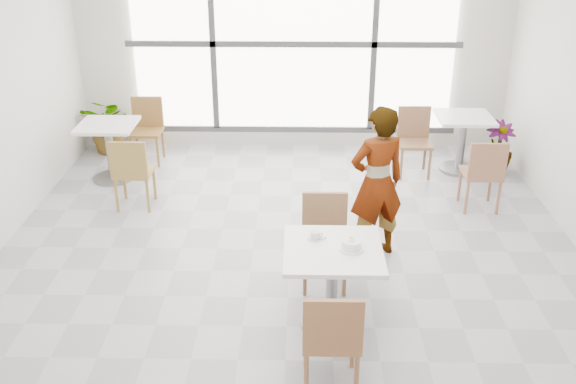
{
  "coord_description": "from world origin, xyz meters",
  "views": [
    {
      "loc": [
        0.1,
        -5.36,
        3.34
      ],
      "look_at": [
        0.0,
        -0.3,
        1.0
      ],
      "focal_mm": 40.07,
      "sensor_mm": 36.0,
      "label": 1
    }
  ],
  "objects_px": {
    "oatmeal_bowl": "(351,244)",
    "bg_table_left": "(109,144)",
    "plant_right": "(498,148)",
    "bg_chair_left_near": "(132,169)",
    "plant_left": "(110,125)",
    "person": "(377,183)",
    "bg_table_right": "(462,135)",
    "chair_far": "(325,234)",
    "bg_chair_right_far": "(414,136)",
    "bg_chair_right_near": "(484,171)",
    "main_table": "(332,272)",
    "bg_chair_left_far": "(147,125)",
    "chair_near": "(332,335)",
    "coffee_cup": "(315,236)"
  },
  "relations": [
    {
      "from": "bg_chair_right_near",
      "to": "plant_left",
      "type": "bearing_deg",
      "value": -20.69
    },
    {
      "from": "bg_chair_left_near",
      "to": "plant_left",
      "type": "bearing_deg",
      "value": -67.29
    },
    {
      "from": "person",
      "to": "plant_right",
      "type": "height_order",
      "value": "person"
    },
    {
      "from": "bg_chair_left_near",
      "to": "bg_chair_right_far",
      "type": "distance_m",
      "value": 3.6
    },
    {
      "from": "person",
      "to": "bg_chair_right_near",
      "type": "bearing_deg",
      "value": -162.9
    },
    {
      "from": "bg_chair_right_near",
      "to": "plant_left",
      "type": "distance_m",
      "value": 5.11
    },
    {
      "from": "bg_chair_right_far",
      "to": "plant_right",
      "type": "distance_m",
      "value": 1.11
    },
    {
      "from": "coffee_cup",
      "to": "bg_chair_right_near",
      "type": "distance_m",
      "value": 2.87
    },
    {
      "from": "main_table",
      "to": "bg_chair_left_near",
      "type": "relative_size",
      "value": 0.92
    },
    {
      "from": "coffee_cup",
      "to": "plant_right",
      "type": "relative_size",
      "value": 0.23
    },
    {
      "from": "coffee_cup",
      "to": "bg_chair_right_near",
      "type": "xyz_separation_m",
      "value": [
        1.95,
        2.08,
        -0.28
      ]
    },
    {
      "from": "bg_table_right",
      "to": "bg_chair_left_near",
      "type": "xyz_separation_m",
      "value": [
        -4.05,
        -1.26,
        0.01
      ]
    },
    {
      "from": "bg_table_right",
      "to": "bg_chair_left_near",
      "type": "bearing_deg",
      "value": -162.75
    },
    {
      "from": "person",
      "to": "plant_right",
      "type": "xyz_separation_m",
      "value": [
        1.82,
        2.11,
        -0.43
      ]
    },
    {
      "from": "coffee_cup",
      "to": "bg_chair_left_near",
      "type": "height_order",
      "value": "bg_chair_left_near"
    },
    {
      "from": "main_table",
      "to": "chair_near",
      "type": "distance_m",
      "value": 0.8
    },
    {
      "from": "bg_table_left",
      "to": "bg_chair_right_near",
      "type": "relative_size",
      "value": 0.86
    },
    {
      "from": "main_table",
      "to": "plant_right",
      "type": "xyz_separation_m",
      "value": [
        2.3,
        3.36,
        -0.17
      ]
    },
    {
      "from": "coffee_cup",
      "to": "bg_chair_left_far",
      "type": "relative_size",
      "value": 0.18
    },
    {
      "from": "bg_table_left",
      "to": "bg_table_right",
      "type": "distance_m",
      "value": 4.56
    },
    {
      "from": "oatmeal_bowl",
      "to": "bg_table_left",
      "type": "distance_m",
      "value": 4.19
    },
    {
      "from": "chair_far",
      "to": "bg_chair_left_near",
      "type": "bearing_deg",
      "value": 145.24
    },
    {
      "from": "chair_far",
      "to": "bg_chair_right_near",
      "type": "height_order",
      "value": "same"
    },
    {
      "from": "oatmeal_bowl",
      "to": "bg_table_left",
      "type": "height_order",
      "value": "oatmeal_bowl"
    },
    {
      "from": "bg_table_right",
      "to": "bg_chair_right_near",
      "type": "bearing_deg",
      "value": -91.83
    },
    {
      "from": "bg_chair_right_near",
      "to": "plant_right",
      "type": "bearing_deg",
      "value": -113.66
    },
    {
      "from": "chair_far",
      "to": "bg_table_left",
      "type": "xyz_separation_m",
      "value": [
        -2.65,
        2.35,
        -0.01
      ]
    },
    {
      "from": "person",
      "to": "bg_table_left",
      "type": "bearing_deg",
      "value": -49.39
    },
    {
      "from": "bg_table_left",
      "to": "bg_table_right",
      "type": "xyz_separation_m",
      "value": [
        4.54,
        0.4,
        0.0
      ]
    },
    {
      "from": "main_table",
      "to": "bg_chair_left_far",
      "type": "bearing_deg",
      "value": 122.27
    },
    {
      "from": "person",
      "to": "bg_table_right",
      "type": "height_order",
      "value": "person"
    },
    {
      "from": "plant_right",
      "to": "oatmeal_bowl",
      "type": "bearing_deg",
      "value": -122.71
    },
    {
      "from": "person",
      "to": "bg_chair_left_near",
      "type": "relative_size",
      "value": 1.8
    },
    {
      "from": "bg_table_right",
      "to": "plant_right",
      "type": "bearing_deg",
      "value": -12.95
    },
    {
      "from": "oatmeal_bowl",
      "to": "bg_chair_left_near",
      "type": "xyz_separation_m",
      "value": [
        -2.34,
        2.21,
        -0.29
      ]
    },
    {
      "from": "plant_left",
      "to": "plant_right",
      "type": "bearing_deg",
      "value": -7.39
    },
    {
      "from": "bg_chair_right_far",
      "to": "plant_right",
      "type": "bearing_deg",
      "value": -0.92
    },
    {
      "from": "chair_near",
      "to": "person",
      "type": "bearing_deg",
      "value": -104.26
    },
    {
      "from": "chair_near",
      "to": "chair_far",
      "type": "bearing_deg",
      "value": -89.86
    },
    {
      "from": "oatmeal_bowl",
      "to": "bg_table_right",
      "type": "height_order",
      "value": "oatmeal_bowl"
    },
    {
      "from": "coffee_cup",
      "to": "bg_chair_right_far",
      "type": "xyz_separation_m",
      "value": [
        1.35,
        3.22,
        -0.28
      ]
    },
    {
      "from": "bg_chair_left_near",
      "to": "bg_chair_right_far",
      "type": "height_order",
      "value": "same"
    },
    {
      "from": "chair_far",
      "to": "bg_chair_right_far",
      "type": "height_order",
      "value": "same"
    },
    {
      "from": "oatmeal_bowl",
      "to": "plant_right",
      "type": "height_order",
      "value": "oatmeal_bowl"
    },
    {
      "from": "bg_chair_left_far",
      "to": "bg_chair_right_far",
      "type": "distance_m",
      "value": 3.59
    },
    {
      "from": "coffee_cup",
      "to": "bg_chair_right_far",
      "type": "bearing_deg",
      "value": 67.3
    },
    {
      "from": "bg_chair_right_far",
      "to": "person",
      "type": "bearing_deg",
      "value": -108.74
    },
    {
      "from": "bg_table_left",
      "to": "bg_chair_right_far",
      "type": "bearing_deg",
      "value": 4.57
    },
    {
      "from": "coffee_cup",
      "to": "plant_left",
      "type": "bearing_deg",
      "value": 126.02
    },
    {
      "from": "chair_far",
      "to": "bg_chair_left_near",
      "type": "height_order",
      "value": "same"
    }
  ]
}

